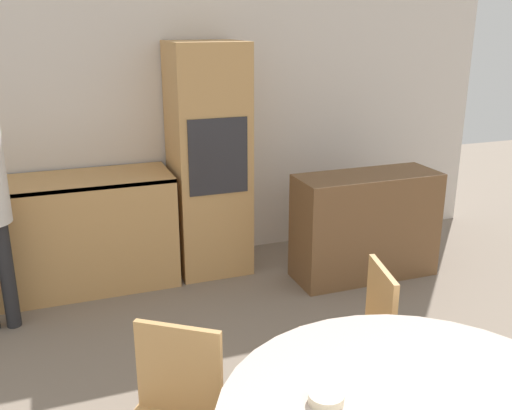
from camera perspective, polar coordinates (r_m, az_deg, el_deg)
wall_back at (r=4.93m, az=-8.89°, el=8.99°), size 6.18×0.05×2.60m
kitchen_counter at (r=4.71m, az=-21.44°, el=-3.00°), size 2.16×0.60×0.90m
oven_unit at (r=4.73m, az=-4.79°, el=4.47°), size 0.59×0.59×1.90m
sideboard at (r=4.79m, az=10.87°, el=-2.05°), size 1.18×0.45×0.88m
chair_far_right at (r=3.09m, az=10.39°, el=-12.71°), size 0.48×0.48×0.87m
bowl_near at (r=2.14m, az=7.03°, el=-18.60°), size 0.13×0.13×0.04m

